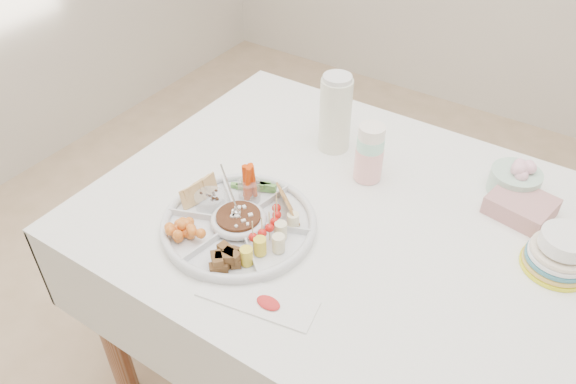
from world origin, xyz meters
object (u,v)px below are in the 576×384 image
Objects in this scene: dining_table at (373,322)px; plate_stack at (561,251)px; party_tray at (239,222)px; thermos at (335,112)px.

dining_table is 9.58× the size of plate_stack.
party_tray is at bearing -156.34° from plate_stack.
dining_table is 0.62m from thermos.
thermos is 0.69m from plate_stack.
dining_table is at bearing -165.92° from plate_stack.
thermos reaches higher than dining_table.
thermos is at bearing 141.37° from dining_table.
thermos is at bearing 168.31° from plate_stack.
plate_stack is at bearing -11.69° from thermos.
thermos is (-0.29, 0.23, 0.50)m from dining_table.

